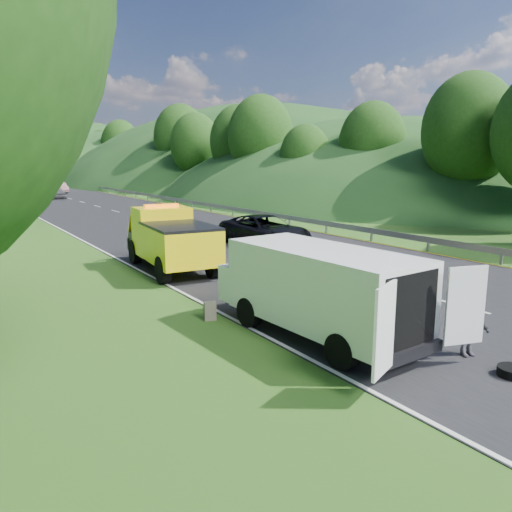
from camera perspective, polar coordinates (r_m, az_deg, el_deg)
ground at (r=16.63m, az=10.48°, el=-5.59°), size 320.00×320.00×0.00m
road_surface at (r=53.60m, az=-17.70°, el=5.44°), size 14.00×200.00×0.02m
guardrail at (r=67.64m, az=-14.56°, el=6.63°), size 0.06×140.00×1.52m
tree_line_right at (r=79.34m, az=-7.53°, el=7.47°), size 14.00×140.00×14.00m
hills_backdrop at (r=147.34m, az=-26.35°, el=8.01°), size 201.00×288.60×44.00m
tow_truck at (r=21.61m, az=-9.74°, el=1.91°), size 2.98×6.60×2.75m
white_van at (r=13.27m, az=7.02°, el=-3.55°), size 3.75×6.98×2.43m
woman at (r=15.52m, az=-0.04°, el=-6.60°), size 0.66×0.69×1.54m
child at (r=14.64m, az=4.05°, el=-7.72°), size 0.62×0.61×1.01m
worker at (r=13.32m, az=23.04°, el=-10.54°), size 1.19×0.84×1.67m
suitcase at (r=14.89m, az=-5.27°, el=-6.28°), size 0.39×0.28×0.56m
passing_suv at (r=27.52m, az=1.02°, el=1.16°), size 3.05×6.13×1.67m
dist_car_a at (r=66.09m, az=-21.77°, el=6.11°), size 1.65×4.10×1.40m
dist_car_b at (r=77.34m, az=-21.43°, el=6.73°), size 1.53×4.39×1.45m
dist_car_c at (r=106.25m, az=-25.78°, el=7.35°), size 1.79×4.41×1.28m
dist_car_d at (r=119.63m, az=-26.41°, el=7.58°), size 1.65×4.10×1.40m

